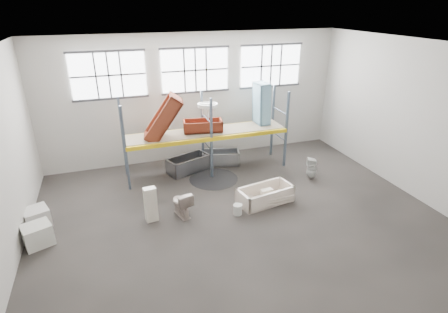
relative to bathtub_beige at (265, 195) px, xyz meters
name	(u,v)px	position (x,y,z in m)	size (l,w,h in m)	color
floor	(240,219)	(-1.11, -0.59, -0.31)	(12.00, 10.00, 0.10)	#4A4440
ceiling	(243,45)	(-1.11, -0.59, 4.79)	(12.00, 10.00, 0.10)	silver
wall_back	(195,98)	(-1.11, 4.46, 2.24)	(12.00, 0.10, 5.00)	#BAB6AE
wall_front	(362,253)	(-1.11, -5.64, 2.24)	(12.00, 0.10, 5.00)	#B2AEA4
wall_right	(414,119)	(4.94, -0.59, 2.24)	(0.10, 10.00, 5.00)	beige
window_left	(109,75)	(-4.31, 4.35, 3.34)	(2.60, 0.04, 1.60)	white
window_mid	(195,70)	(-1.11, 4.35, 3.34)	(2.60, 0.04, 1.60)	white
window_right	(271,66)	(2.09, 4.35, 3.34)	(2.60, 0.04, 1.60)	white
rack_upright_la	(125,149)	(-4.11, 2.31, 1.24)	(0.08, 0.08, 3.00)	slate
rack_upright_lb	(123,137)	(-4.11, 3.51, 1.24)	(0.08, 0.08, 3.00)	slate
rack_upright_ma	(211,139)	(-1.11, 2.31, 1.24)	(0.08, 0.08, 3.00)	slate
rack_upright_mb	(202,129)	(-1.11, 3.51, 1.24)	(0.08, 0.08, 3.00)	slate
rack_upright_ra	(286,130)	(1.89, 2.31, 1.24)	(0.08, 0.08, 3.00)	slate
rack_upright_rb	(273,121)	(1.89, 3.51, 1.24)	(0.08, 0.08, 3.00)	slate
rack_beam_front	(211,139)	(-1.11, 2.31, 1.24)	(6.00, 0.10, 0.14)	yellow
rack_beam_back	(202,129)	(-1.11, 3.51, 1.24)	(6.00, 0.10, 0.14)	yellow
shelf_deck	(207,132)	(-1.11, 2.91, 1.32)	(5.90, 1.10, 0.03)	gray
wet_patch	(214,179)	(-1.11, 2.11, -0.26)	(1.80, 1.80, 0.00)	black
bathtub_beige	(265,195)	(0.00, 0.00, 0.00)	(1.79, 0.84, 0.53)	#F3E0CE
cistern_spare	(266,194)	(0.03, -0.03, 0.02)	(0.39, 0.18, 0.37)	#F1E2C5
sink_in_tub	(247,199)	(-0.58, 0.11, -0.10)	(0.40, 0.40, 0.14)	silver
toilet_beige	(181,203)	(-2.75, 0.10, 0.16)	(0.47, 0.82, 0.84)	beige
cistern_tall	(151,204)	(-3.66, 0.11, 0.28)	(0.35, 0.23, 1.09)	beige
toilet_white	(312,168)	(2.34, 1.00, 0.14)	(0.36, 0.37, 0.81)	white
steel_tub_left	(188,164)	(-1.82, 3.07, 0.03)	(1.60, 0.75, 0.59)	#919399
steel_tub_right	(221,157)	(-0.44, 3.30, 0.01)	(1.47, 0.69, 0.54)	#B8BCC1
rust_tub_flat	(203,126)	(-1.24, 2.95, 1.56)	(1.42, 0.67, 0.40)	brown
rust_tub_tilted	(163,118)	(-2.71, 2.78, 2.03)	(1.78, 0.83, 0.50)	maroon
sink_on_shelf	(208,119)	(-1.09, 2.78, 1.83)	(0.72, 0.55, 0.64)	white
blue_tub_upright	(262,104)	(1.19, 3.13, 2.13)	(1.61, 0.75, 0.45)	#76AAC7
bucket	(238,209)	(-1.11, -0.40, -0.10)	(0.28, 0.28, 0.33)	silver
carton_near	(38,235)	(-6.71, -0.06, 0.04)	(0.70, 0.60, 0.60)	silver
carton_far	(37,217)	(-6.86, 0.93, 0.01)	(0.65, 0.65, 0.54)	silver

